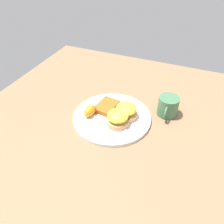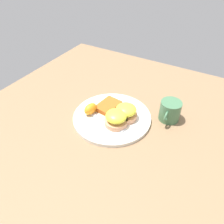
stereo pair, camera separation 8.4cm
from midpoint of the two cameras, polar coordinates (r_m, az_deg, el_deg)
name	(u,v)px [view 1 (the left image)]	position (r m, az deg, el deg)	size (l,w,h in m)	color
ground_plane	(112,119)	(0.87, -2.79, -1.85)	(1.10, 1.10, 0.00)	#846647
plate	(112,117)	(0.86, -2.80, -1.50)	(0.30, 0.30, 0.01)	silver
sandwich_benedict_left	(118,118)	(0.80, -1.48, -1.71)	(0.09, 0.09, 0.06)	tan
sandwich_benedict_right	(126,111)	(0.83, 0.83, 0.18)	(0.09, 0.09, 0.06)	tan
hashbrown_patty	(107,106)	(0.89, -4.12, 1.39)	(0.10, 0.07, 0.02)	#B8571D
orange_wedge	(90,111)	(0.85, -8.60, 0.23)	(0.06, 0.04, 0.04)	orange
fork	(106,121)	(0.83, -4.40, -2.61)	(0.04, 0.20, 0.00)	silver
cup	(168,106)	(0.88, 11.78, 1.38)	(0.11, 0.08, 0.08)	#42704C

